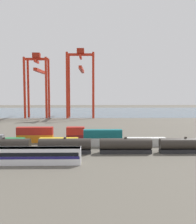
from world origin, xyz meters
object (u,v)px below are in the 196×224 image
at_px(shipping_container_5, 103,142).
at_px(shipping_container_11, 35,138).
at_px(shipping_container_13, 76,138).
at_px(gantry_crane_central, 81,76).
at_px(freight_tank_row, 65,146).
at_px(gantry_crane_west, 38,78).

bearing_deg(shipping_container_5, shipping_container_11, 165.00).
xyz_separation_m(shipping_container_13, gantry_crane_central, (-2.57, 86.17, 26.84)).
height_order(shipping_container_5, gantry_crane_central, gantry_crane_central).
bearing_deg(freight_tank_row, shipping_container_13, 83.38).
xyz_separation_m(freight_tank_row, gantry_crane_central, (-0.79, 101.46, 25.97)).
bearing_deg(shipping_container_5, gantry_crane_west, 114.02).
relative_size(freight_tank_row, shipping_container_11, 6.73).
xyz_separation_m(shipping_container_5, gantry_crane_west, (-40.85, 91.67, 24.98)).
bearing_deg(shipping_container_13, gantry_crane_west, 110.40).
height_order(shipping_container_5, shipping_container_11, same).
distance_m(freight_tank_row, shipping_container_13, 15.41).
height_order(freight_tank_row, shipping_container_13, freight_tank_row).
distance_m(shipping_container_5, shipping_container_13, 10.89).
bearing_deg(shipping_container_13, shipping_container_11, 180.00).
relative_size(shipping_container_11, gantry_crane_central, 0.26).
bearing_deg(gantry_crane_central, shipping_container_11, -97.35).
distance_m(freight_tank_row, shipping_container_11, 19.40).
height_order(shipping_container_5, gantry_crane_west, gantry_crane_west).
distance_m(freight_tank_row, shipping_container_5, 14.21).
distance_m(shipping_container_11, shipping_container_13, 13.69).
height_order(freight_tank_row, shipping_container_11, freight_tank_row).
height_order(gantry_crane_west, gantry_crane_central, gantry_crane_central).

